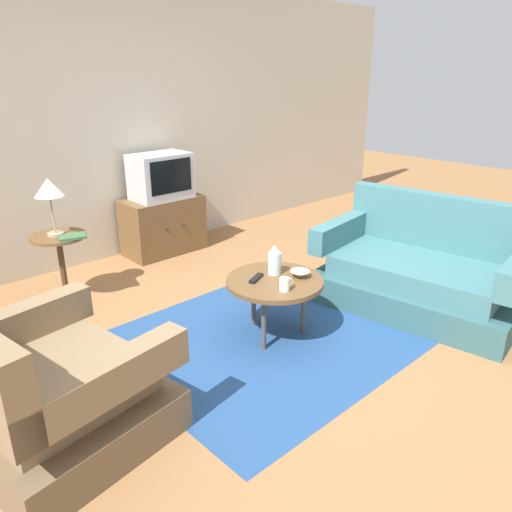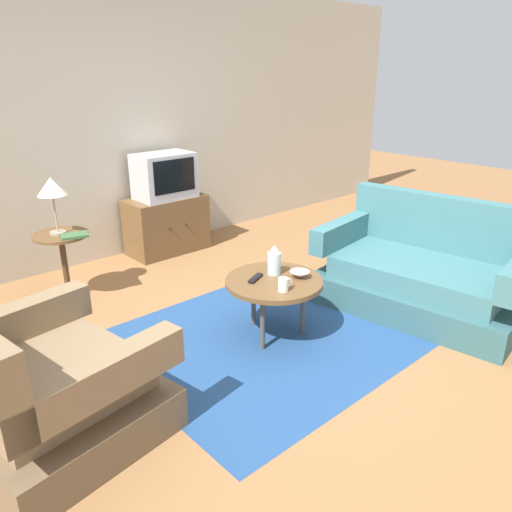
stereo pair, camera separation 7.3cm
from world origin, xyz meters
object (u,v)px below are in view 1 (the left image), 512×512
(couch, at_px, (421,273))
(book, at_px, (72,237))
(side_table, at_px, (61,254))
(mug, at_px, (285,284))
(tv_stand, at_px, (163,225))
(tv_remote_dark, at_px, (256,278))
(armchair, at_px, (50,394))
(vase, at_px, (274,260))
(table_lamp, at_px, (49,189))
(bowl, at_px, (300,274))
(coffee_table, at_px, (275,284))
(television, at_px, (161,176))

(couch, xyz_separation_m, book, (-2.07, 1.98, 0.31))
(side_table, relative_size, mug, 4.89)
(side_table, bearing_deg, mug, -66.46)
(tv_stand, distance_m, tv_remote_dark, 2.07)
(tv_stand, bearing_deg, side_table, -161.34)
(side_table, xyz_separation_m, tv_stand, (1.29, 0.44, -0.12))
(armchair, xyz_separation_m, vase, (1.73, 0.07, 0.27))
(tv_stand, relative_size, mug, 6.92)
(book, bearing_deg, mug, -51.37)
(table_lamp, xyz_separation_m, tv_remote_dark, (0.80, -1.57, -0.51))
(tv_stand, bearing_deg, tv_remote_dark, -104.25)
(vase, bearing_deg, book, 122.39)
(side_table, height_order, tv_stand, tv_stand)
(vase, distance_m, bowl, 0.21)
(coffee_table, bearing_deg, mug, -114.54)
(couch, xyz_separation_m, mug, (-1.32, 0.30, 0.21))
(bowl, bearing_deg, side_table, 120.84)
(table_lamp, relative_size, tv_remote_dark, 2.77)
(television, bearing_deg, side_table, -162.10)
(book, bearing_deg, table_lamp, 126.87)
(vase, relative_size, tv_remote_dark, 1.31)
(coffee_table, height_order, tv_stand, tv_stand)
(bowl, distance_m, book, 1.88)
(mug, bearing_deg, book, 113.87)
(television, relative_size, table_lamp, 1.26)
(armchair, relative_size, tv_remote_dark, 6.56)
(vase, distance_m, mug, 0.31)
(couch, bearing_deg, bowl, 62.29)
(couch, distance_m, side_table, 3.01)
(tv_stand, xyz_separation_m, vase, (-0.34, -2.01, 0.26))
(couch, height_order, coffee_table, couch)
(table_lamp, xyz_separation_m, vase, (0.97, -1.59, -0.41))
(couch, height_order, television, television)
(television, bearing_deg, armchair, -134.98)
(couch, relative_size, book, 7.11)
(couch, distance_m, book, 2.88)
(television, bearing_deg, couch, -71.96)
(vase, relative_size, book, 0.94)
(vase, bearing_deg, bowl, -63.23)
(tv_stand, xyz_separation_m, mug, (-0.49, -2.27, 0.20))
(tv_stand, bearing_deg, mug, -102.24)
(couch, bearing_deg, book, 38.13)
(couch, relative_size, side_table, 2.89)
(side_table, xyz_separation_m, television, (1.29, 0.42, 0.41))
(vase, height_order, bowl, vase)
(television, bearing_deg, vase, -99.55)
(armchair, relative_size, couch, 0.66)
(couch, relative_size, vase, 7.57)
(table_lamp, relative_size, book, 1.98)
(television, xyz_separation_m, book, (-1.24, -0.57, -0.23))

